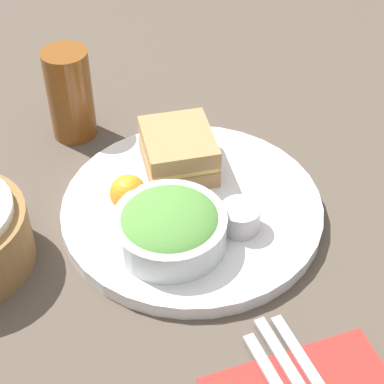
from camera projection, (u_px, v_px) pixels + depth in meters
The scene contains 7 objects.
ground_plane at pixel (192, 215), 0.83m from camera, with size 4.00×4.00×0.00m, color #4C4238.
plate at pixel (192, 209), 0.82m from camera, with size 0.33×0.33×0.02m, color silver.
sandwich at pixel (178, 151), 0.85m from camera, with size 0.11×0.10×0.06m.
salad_bowl at pixel (170, 226), 0.75m from camera, with size 0.13×0.13×0.05m.
dressing_cup at pixel (240, 218), 0.77m from camera, with size 0.05×0.05×0.03m, color #B7B7BC.
orange_wedge at pixel (128, 193), 0.79m from camera, with size 0.05×0.05×0.05m, color orange.
drink_glass at pixel (70, 94), 0.91m from camera, with size 0.06×0.06×0.14m, color brown.
Camera 1 is at (-0.56, 0.19, 0.58)m, focal length 60.00 mm.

